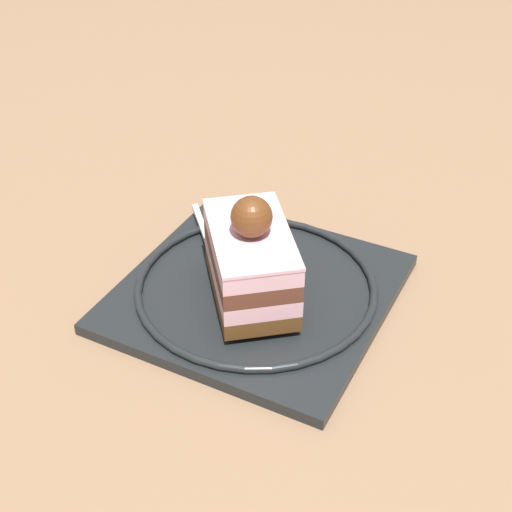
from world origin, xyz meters
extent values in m
plane|color=#86664C|center=(0.00, 0.00, 0.00)|extent=(2.40, 2.40, 0.00)
cube|color=black|center=(0.01, -0.02, 0.01)|extent=(0.25, 0.25, 0.01)
torus|color=black|center=(0.01, -0.02, 0.01)|extent=(0.24, 0.24, 0.01)
cube|color=brown|center=(-0.01, -0.02, 0.03)|extent=(0.13, 0.13, 0.02)
cube|color=beige|center=(-0.01, -0.02, 0.04)|extent=(0.13, 0.13, 0.02)
cube|color=brown|center=(-0.01, -0.02, 0.06)|extent=(0.13, 0.13, 0.02)
cube|color=#E4B5C9|center=(-0.01, -0.02, 0.07)|extent=(0.13, 0.13, 0.02)
cube|color=#E8B4CE|center=(-0.01, -0.02, 0.08)|extent=(0.13, 0.13, 0.00)
sphere|color=brown|center=(-0.01, -0.03, 0.10)|extent=(0.04, 0.04, 0.04)
cube|color=silver|center=(0.05, 0.07, 0.02)|extent=(0.06, 0.06, 0.00)
cube|color=silver|center=(0.02, 0.03, 0.02)|extent=(0.02, 0.02, 0.00)
cube|color=silver|center=(0.00, 0.02, 0.02)|extent=(0.02, 0.02, 0.00)
cube|color=silver|center=(0.00, 0.02, 0.02)|extent=(0.02, 0.02, 0.00)
cube|color=silver|center=(0.00, 0.02, 0.02)|extent=(0.02, 0.02, 0.00)
cube|color=silver|center=(0.01, 0.01, 0.02)|extent=(0.02, 0.02, 0.00)
camera|label=1|loc=(-0.44, -0.29, 0.43)|focal=51.22mm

